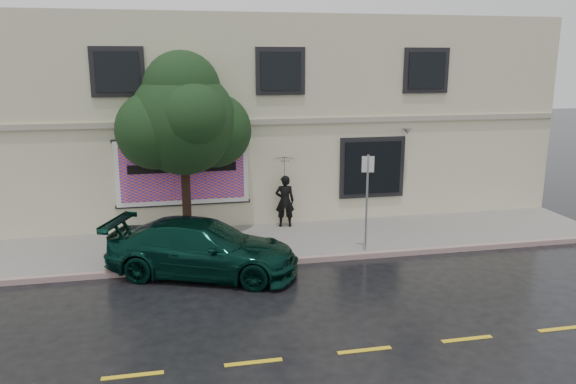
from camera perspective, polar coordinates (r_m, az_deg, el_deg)
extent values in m
plane|color=black|center=(14.53, 3.12, -9.19)|extent=(90.00, 90.00, 0.00)
cube|color=gray|center=(17.47, 0.37, -4.98)|extent=(20.00, 3.50, 0.15)
cube|color=gray|center=(15.86, 1.72, -6.92)|extent=(20.00, 0.18, 0.16)
cube|color=gold|center=(11.52, 7.78, -15.63)|extent=(19.00, 0.12, 0.01)
cube|color=beige|center=(22.34, -2.78, 8.00)|extent=(20.00, 8.00, 7.00)
cube|color=#9E9984|center=(18.37, -0.76, 7.19)|extent=(20.00, 0.12, 0.18)
cube|color=black|center=(19.48, 8.54, 2.48)|extent=(2.30, 0.10, 2.10)
cube|color=black|center=(19.42, 8.60, 2.45)|extent=(2.00, 0.05, 1.80)
cube|color=black|center=(17.92, -16.96, 11.60)|extent=(1.30, 0.05, 1.20)
cube|color=black|center=(18.21, -0.74, 12.18)|extent=(1.30, 0.05, 1.20)
cube|color=black|center=(19.79, 13.93, 11.89)|extent=(1.30, 0.05, 1.20)
cube|color=white|center=(18.23, -10.65, 1.98)|extent=(4.20, 0.06, 2.10)
cube|color=#FF5B38|center=(18.19, -10.64, 1.96)|extent=(3.90, 0.04, 1.80)
cube|color=black|center=(18.49, -10.51, -1.19)|extent=(4.30, 0.10, 0.10)
cube|color=black|center=(18.09, -10.79, 5.26)|extent=(4.30, 0.10, 0.10)
cube|color=black|center=(18.14, -10.66, 2.41)|extent=(3.40, 0.02, 0.28)
imported|color=black|center=(14.97, -8.65, -5.65)|extent=(5.48, 3.89, 1.46)
imported|color=black|center=(18.49, -0.33, -0.92)|extent=(0.68, 0.49, 1.73)
imported|color=black|center=(18.23, -0.33, 2.76)|extent=(1.14, 1.14, 0.69)
cylinder|color=black|center=(17.66, -10.28, -0.48)|extent=(0.27, 0.27, 2.53)
sphere|color=black|center=(17.26, -10.60, 7.03)|extent=(3.21, 3.21, 3.21)
cylinder|color=white|center=(15.73, -7.56, -6.74)|extent=(0.34, 0.34, 0.09)
cylinder|color=white|center=(15.62, -7.60, -5.50)|extent=(0.25, 0.25, 0.63)
sphere|color=white|center=(15.51, -7.65, -4.25)|extent=(0.25, 0.25, 0.25)
cylinder|color=white|center=(15.61, -7.61, -5.40)|extent=(0.36, 0.11, 0.11)
cylinder|color=#9FA4A8|center=(16.12, 8.00, -1.18)|extent=(0.06, 0.06, 2.82)
cube|color=silver|center=(15.87, 8.13, 2.81)|extent=(0.34, 0.10, 0.46)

